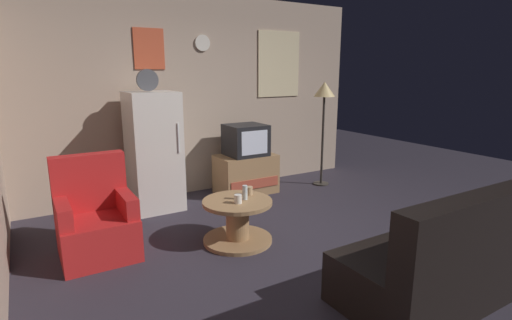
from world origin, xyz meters
TOP-DOWN VIEW (x-y plane):
  - ground_plane at (0.00, 0.00)m, footprint 12.00×12.00m
  - wall_with_art at (0.01, 2.45)m, footprint 5.20×0.12m
  - fridge at (-0.86, 1.98)m, footprint 0.60×0.62m
  - tv_stand at (0.46, 1.95)m, footprint 0.84×0.53m
  - crt_tv at (0.46, 1.95)m, footprint 0.54×0.51m
  - standing_lamp at (1.69, 1.71)m, footprint 0.32×0.32m
  - coffee_table at (-0.45, 0.52)m, footprint 0.72×0.72m
  - wine_glass at (-0.37, 0.50)m, footprint 0.05×0.05m
  - mug_ceramic_white at (-0.48, 0.44)m, footprint 0.08×0.08m
  - mug_ceramic_tan at (-0.25, 0.62)m, footprint 0.08×0.08m
  - armchair at (-1.75, 0.97)m, footprint 0.68×0.68m
  - couch at (0.46, -1.23)m, footprint 1.70×0.80m

SIDE VIEW (x-z plane):
  - ground_plane at x=0.00m, z-range 0.00..0.00m
  - coffee_table at x=-0.45m, z-range 0.00..0.45m
  - tv_stand at x=0.46m, z-range 0.00..0.56m
  - couch at x=0.46m, z-range -0.15..0.77m
  - armchair at x=-1.75m, z-range -0.14..0.82m
  - mug_ceramic_white at x=-0.48m, z-range 0.45..0.54m
  - mug_ceramic_tan at x=-0.25m, z-range 0.45..0.54m
  - wine_glass at x=-0.37m, z-range 0.45..0.60m
  - fridge at x=-0.86m, z-range -0.13..1.64m
  - crt_tv at x=0.46m, z-range 0.56..1.00m
  - standing_lamp at x=1.69m, z-range 0.56..2.15m
  - wall_with_art at x=0.01m, z-range 0.01..2.79m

